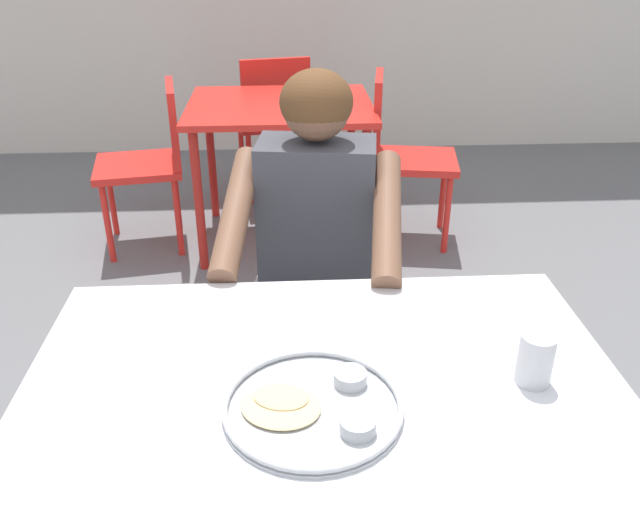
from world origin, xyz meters
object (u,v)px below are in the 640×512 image
chair_red_left (153,155)px  thali_tray (314,405)px  table_background_red (281,121)px  drinking_cup (536,357)px  chair_foreground (318,269)px  chair_red_far (273,115)px  table_foreground (325,411)px  diner_foreground (314,242)px  chair_red_right (399,148)px

chair_red_left → thali_tray: bearing=-72.6°
table_background_red → drinking_cup: bearing=-77.4°
table_background_red → chair_red_left: chair_red_left is taller
chair_foreground → chair_red_far: bearing=94.9°
thali_tray → table_foreground: bearing=73.0°
thali_tray → chair_red_left: 2.36m
chair_red_far → diner_foreground: bearing=-86.3°
chair_red_left → chair_red_right: chair_red_right is taller
drinking_cup → chair_red_left: 2.47m
thali_tray → chair_red_right: size_ratio=0.39×
table_background_red → chair_red_right: chair_red_right is taller
table_foreground → chair_red_left: (-0.73, 2.16, -0.17)m
chair_foreground → drinking_cup: bearing=-68.0°
chair_foreground → table_background_red: size_ratio=0.94×
chair_foreground → table_background_red: bearing=95.3°
chair_red_right → chair_red_far: chair_red_right is taller
diner_foreground → chair_red_far: diner_foreground is taller
chair_red_right → drinking_cup: bearing=-93.0°
table_foreground → chair_red_right: (0.52, 2.15, -0.15)m
table_foreground → thali_tray: 0.12m
chair_red_left → table_background_red: bearing=1.8°
table_background_red → chair_red_right: size_ratio=1.04×
chair_red_far → thali_tray: bearing=-88.0°
thali_tray → chair_red_far: size_ratio=0.39×
thali_tray → chair_foreground: (0.06, 0.98, -0.25)m
diner_foreground → table_background_red: diner_foreground is taller
table_background_red → chair_red_far: (-0.04, 0.62, -0.14)m
thali_tray → chair_foreground: bearing=86.4°
chair_red_right → chair_red_far: bearing=134.8°
table_background_red → chair_red_far: 0.64m
drinking_cup → chair_red_right: (0.11, 2.17, -0.28)m
thali_tray → table_background_red: bearing=91.4°
chair_foreground → diner_foreground: 0.31m
table_foreground → drinking_cup: size_ratio=11.10×
table_foreground → chair_foreground: 0.91m
table_background_red → diner_foreground: bearing=-86.4°
table_foreground → chair_red_left: 2.28m
chair_foreground → diner_foreground: diner_foreground is taller
chair_foreground → chair_red_left: bearing=121.2°
chair_red_left → chair_red_far: chair_red_far is taller
thali_tray → diner_foreground: bearing=87.1°
thali_tray → chair_red_right: chair_red_right is taller
chair_foreground → table_background_red: chair_foreground is taller
table_foreground → diner_foreground: diner_foreground is taller
table_foreground → drinking_cup: (0.41, -0.02, 0.13)m
thali_tray → drinking_cup: (0.43, 0.06, 0.05)m
diner_foreground → chair_red_far: (-0.14, 2.12, -0.20)m
drinking_cup → diner_foreground: 0.81m
chair_foreground → chair_red_right: bearing=68.8°
thali_tray → diner_foreground: diner_foreground is taller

